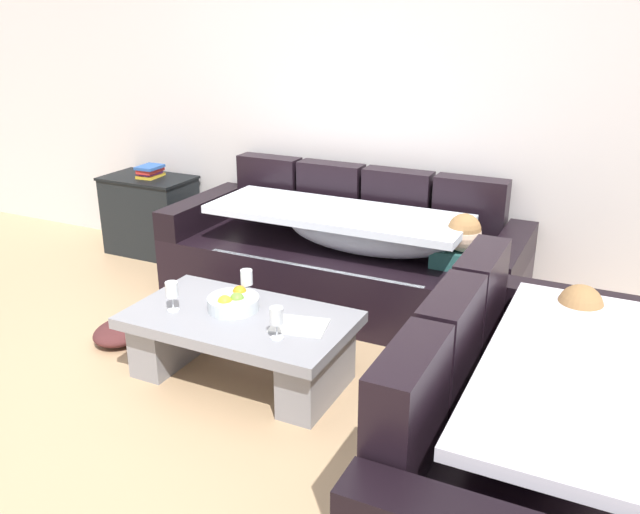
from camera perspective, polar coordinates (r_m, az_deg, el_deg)
ground_plane at (r=3.47m, az=-12.27°, el=-13.28°), size 14.00×14.00×0.00m
back_wall at (r=4.77m, az=2.79°, el=13.92°), size 9.00×0.10×2.70m
couch_along_wall at (r=4.46m, az=2.36°, el=-0.07°), size 2.39×0.92×0.88m
couch_near_window at (r=2.82m, az=17.95°, el=-14.35°), size 0.92×1.89×0.88m
coffee_table at (r=3.62m, az=-6.86°, el=-7.00°), size 1.20×0.68×0.38m
fruit_bowl at (r=3.61m, az=-7.47°, el=-3.88°), size 0.28×0.28×0.10m
wine_glass_near_left at (r=3.61m, az=-12.66°, el=-2.87°), size 0.07×0.07×0.17m
wine_glass_near_right at (r=3.24m, az=-3.77°, el=-5.20°), size 0.07×0.07×0.17m
wine_glass_far_back at (r=3.71m, az=-6.35°, el=-1.85°), size 0.07×0.07×0.17m
open_magazine at (r=3.40m, az=-1.80°, el=-5.94°), size 0.32×0.27×0.01m
side_cabinet at (r=5.60m, az=-14.38°, el=3.53°), size 0.72×0.44×0.64m
book_stack_on_cabinet at (r=5.49m, az=-14.45°, el=7.19°), size 0.18×0.23×0.10m
crumpled_garment at (r=4.24m, az=-16.58°, el=-6.13°), size 0.33×0.41×0.12m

